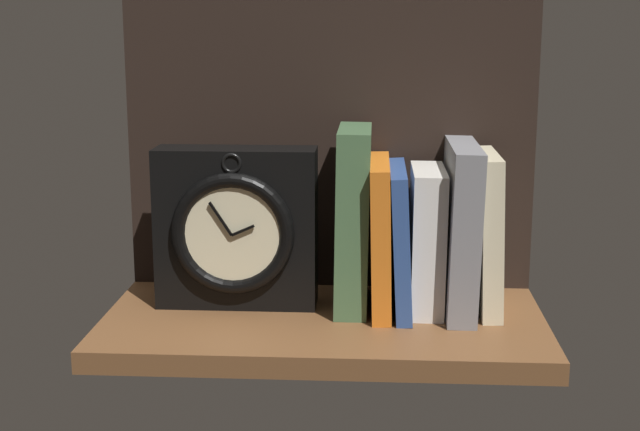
% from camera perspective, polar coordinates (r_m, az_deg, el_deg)
% --- Properties ---
extents(ground_plane, '(0.52, 0.27, 0.03)m').
position_cam_1_polar(ground_plane, '(1.09, 0.24, -6.91)').
color(ground_plane, brown).
extents(back_panel, '(0.52, 0.01, 0.37)m').
position_cam_1_polar(back_panel, '(1.17, 0.61, 4.38)').
color(back_panel, black).
rests_on(back_panel, ground_plane).
extents(book_green_romantic, '(0.04, 0.13, 0.22)m').
position_cam_1_polar(book_green_romantic, '(1.10, 2.08, -0.20)').
color(book_green_romantic, '#476B44').
rests_on(book_green_romantic, ground_plane).
extents(book_orange_pandolfini, '(0.03, 0.16, 0.18)m').
position_cam_1_polar(book_orange_pandolfini, '(1.10, 3.82, -1.22)').
color(book_orange_pandolfini, orange).
rests_on(book_orange_pandolfini, ground_plane).
extents(book_blue_modern, '(0.03, 0.16, 0.17)m').
position_cam_1_polar(book_blue_modern, '(1.10, 5.05, -1.43)').
color(book_blue_modern, '#2D4C8E').
rests_on(book_blue_modern, ground_plane).
extents(book_white_catcher, '(0.04, 0.12, 0.17)m').
position_cam_1_polar(book_white_catcher, '(1.10, 6.70, -1.47)').
color(book_white_catcher, silver).
rests_on(book_white_catcher, ground_plane).
extents(book_gray_chess, '(0.04, 0.17, 0.20)m').
position_cam_1_polar(book_gray_chess, '(1.10, 8.77, -0.75)').
color(book_gray_chess, gray).
rests_on(book_gray_chess, ground_plane).
extents(book_cream_twain, '(0.03, 0.13, 0.19)m').
position_cam_1_polar(book_cream_twain, '(1.11, 10.42, -1.03)').
color(book_cream_twain, beige).
rests_on(book_cream_twain, ground_plane).
extents(framed_clock, '(0.19, 0.07, 0.19)m').
position_cam_1_polar(framed_clock, '(1.10, -5.28, -0.81)').
color(framed_clock, black).
rests_on(framed_clock, ground_plane).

